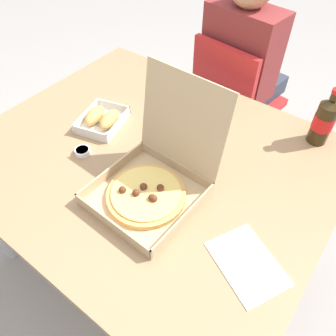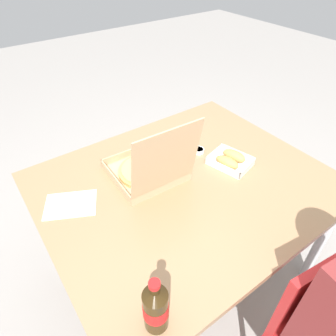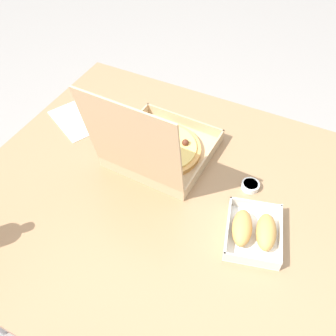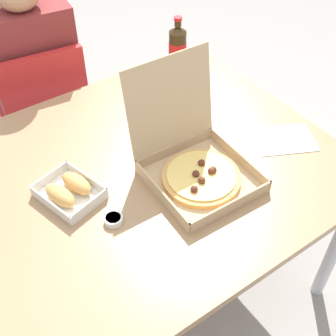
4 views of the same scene
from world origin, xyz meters
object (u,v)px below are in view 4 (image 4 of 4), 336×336
object	(u,v)px
diner_person	(33,66)
paper_menu	(284,139)
chair	(46,111)
cola_bottle	(178,47)
dipping_sauce_cup	(113,219)
pizza_box_open	(195,163)
bread_side_box	(69,191)

from	to	relation	value
diner_person	paper_menu	distance (m)	1.13
diner_person	paper_menu	xyz separation A→B (m)	(0.53, -0.99, 0.02)
chair	cola_bottle	bearing A→B (deg)	-33.13
chair	dipping_sauce_cup	distance (m)	0.95
cola_bottle	chair	bearing A→B (deg)	146.87
diner_person	pizza_box_open	bearing A→B (deg)	-80.18
dipping_sauce_cup	chair	bearing A→B (deg)	81.08
chair	dipping_sauce_cup	bearing A→B (deg)	-98.92
dipping_sauce_cup	pizza_box_open	bearing A→B (deg)	3.00
diner_person	cola_bottle	distance (m)	0.64
bread_side_box	cola_bottle	xyz separation A→B (m)	(0.71, 0.41, 0.07)
chair	bread_side_box	bearing A→B (deg)	-105.29
dipping_sauce_cup	cola_bottle	bearing A→B (deg)	41.61
paper_menu	dipping_sauce_cup	bearing A→B (deg)	-155.67
diner_person	paper_menu	world-z (taller)	diner_person
diner_person	dipping_sauce_cup	distance (m)	0.98
pizza_box_open	cola_bottle	size ratio (longest dim) A/B	1.68
bread_side_box	pizza_box_open	bearing A→B (deg)	-21.54
bread_side_box	paper_menu	distance (m)	0.76
chair	bread_side_box	world-z (taller)	chair
paper_menu	dipping_sauce_cup	size ratio (longest dim) A/B	3.75
pizza_box_open	chair	bearing A→B (deg)	100.92
pizza_box_open	bread_side_box	world-z (taller)	pizza_box_open
chair	pizza_box_open	size ratio (longest dim) A/B	2.20
bread_side_box	paper_menu	world-z (taller)	bread_side_box
cola_bottle	dipping_sauce_cup	world-z (taller)	cola_bottle
bread_side_box	chair	bearing A→B (deg)	74.71
cola_bottle	pizza_box_open	bearing A→B (deg)	-120.88
pizza_box_open	paper_menu	size ratio (longest dim) A/B	1.79
diner_person	pizza_box_open	world-z (taller)	diner_person
paper_menu	chair	bearing A→B (deg)	146.50
cola_bottle	bread_side_box	bearing A→B (deg)	-149.87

